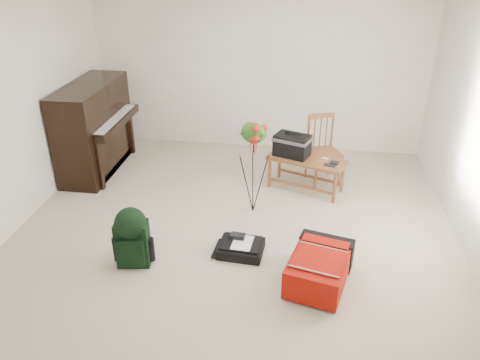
# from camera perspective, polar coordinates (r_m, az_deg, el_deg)

# --- Properties ---
(floor) EXTENTS (5.00, 5.50, 0.01)m
(floor) POSITION_cam_1_polar(r_m,az_deg,el_deg) (5.23, -1.03, -7.63)
(floor) COLOR beige
(floor) RESTS_ON ground
(ceiling) EXTENTS (5.00, 5.50, 0.01)m
(ceiling) POSITION_cam_1_polar(r_m,az_deg,el_deg) (4.30, -1.33, 20.73)
(ceiling) COLOR white
(ceiling) RESTS_ON wall_back
(wall_back) EXTENTS (5.00, 0.04, 2.50)m
(wall_back) POSITION_cam_1_polar(r_m,az_deg,el_deg) (7.22, 2.32, 13.41)
(wall_back) COLOR white
(wall_back) RESTS_ON floor
(piano) EXTENTS (0.71, 1.50, 1.25)m
(piano) POSITION_cam_1_polar(r_m,az_deg,el_deg) (6.92, -17.24, 5.88)
(piano) COLOR black
(piano) RESTS_ON floor
(bench) EXTENTS (1.08, 0.73, 0.77)m
(bench) POSITION_cam_1_polar(r_m,az_deg,el_deg) (6.10, 6.82, 3.51)
(bench) COLOR brown
(bench) RESTS_ON floor
(dining_chair) EXTENTS (0.52, 0.52, 0.93)m
(dining_chair) POSITION_cam_1_polar(r_m,az_deg,el_deg) (6.41, 10.20, 3.55)
(dining_chair) COLOR brown
(dining_chair) RESTS_ON floor
(red_suitcase) EXTENTS (0.69, 0.88, 0.33)m
(red_suitcase) POSITION_cam_1_polar(r_m,az_deg,el_deg) (4.69, 9.61, -10.10)
(red_suitcase) COLOR #B91A07
(red_suitcase) RESTS_ON floor
(black_duffel) EXTENTS (0.49, 0.41, 0.20)m
(black_duffel) POSITION_cam_1_polar(r_m,az_deg,el_deg) (5.03, 0.12, -8.22)
(black_duffel) COLOR black
(black_duffel) RESTS_ON floor
(green_backpack) EXTENTS (0.35, 0.32, 0.65)m
(green_backpack) POSITION_cam_1_polar(r_m,az_deg,el_deg) (4.84, -13.08, -6.50)
(green_backpack) COLOR black
(green_backpack) RESTS_ON floor
(flower_stand) EXTENTS (0.49, 0.49, 1.21)m
(flower_stand) POSITION_cam_1_polar(r_m,az_deg,el_deg) (5.51, 1.65, 1.48)
(flower_stand) COLOR black
(flower_stand) RESTS_ON floor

